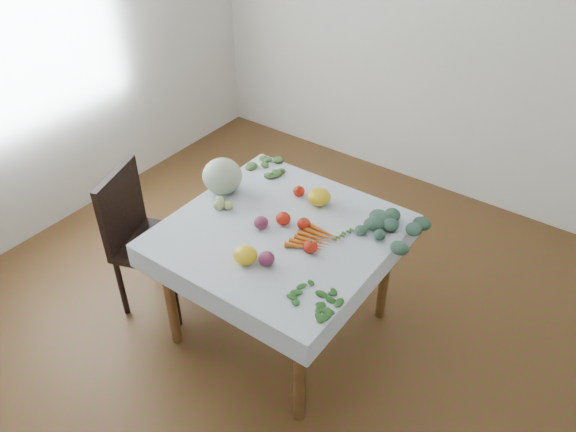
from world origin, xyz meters
name	(u,v)px	position (x,y,z in m)	size (l,w,h in m)	color
ground	(281,327)	(0.00, 0.00, 0.00)	(4.00, 4.00, 0.00)	brown
back_wall	(449,18)	(0.00, 2.00, 1.35)	(4.00, 0.04, 2.70)	white
left_wall	(24,41)	(-2.00, 0.00, 1.35)	(0.04, 4.00, 2.70)	white
table	(280,244)	(0.00, 0.00, 0.65)	(1.00, 1.00, 0.75)	brown
tablecloth	(280,230)	(0.00, 0.00, 0.75)	(1.12, 1.12, 0.01)	white
chair	(141,232)	(-0.83, -0.26, 0.53)	(0.53, 0.53, 0.92)	black
cabbage	(222,176)	(-0.48, 0.10, 0.86)	(0.23, 0.23, 0.20)	#AFC4A4
tomato_a	(299,191)	(-0.10, 0.32, 0.79)	(0.07, 0.07, 0.06)	red
tomato_b	(304,224)	(0.10, 0.08, 0.79)	(0.07, 0.07, 0.06)	red
tomato_c	(283,219)	(-0.01, 0.05, 0.79)	(0.08, 0.08, 0.07)	red
tomato_d	(310,247)	(0.23, -0.05, 0.79)	(0.07, 0.07, 0.06)	red
heirloom_back	(319,197)	(0.04, 0.32, 0.80)	(0.13, 0.13, 0.09)	yellow
heirloom_front	(245,255)	(0.02, -0.30, 0.80)	(0.12, 0.12, 0.08)	yellow
onion_a	(261,223)	(-0.09, -0.04, 0.79)	(0.08, 0.08, 0.07)	#631C44
onion_b	(266,259)	(0.11, -0.26, 0.79)	(0.08, 0.08, 0.07)	#631C44
tomatillo_cluster	(227,207)	(-0.34, -0.03, 0.78)	(0.11, 0.11, 0.05)	tan
carrot_bunch	(315,240)	(0.21, 0.02, 0.77)	(0.20, 0.23, 0.03)	orange
kale_bunch	(380,223)	(0.42, 0.33, 0.78)	(0.38, 0.30, 0.05)	#355741
basil_bunch	(313,297)	(0.42, -0.32, 0.76)	(0.25, 0.20, 0.01)	#265A1C
dill_bunch	(267,165)	(-0.44, 0.46, 0.77)	(0.25, 0.19, 0.03)	#4B7535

